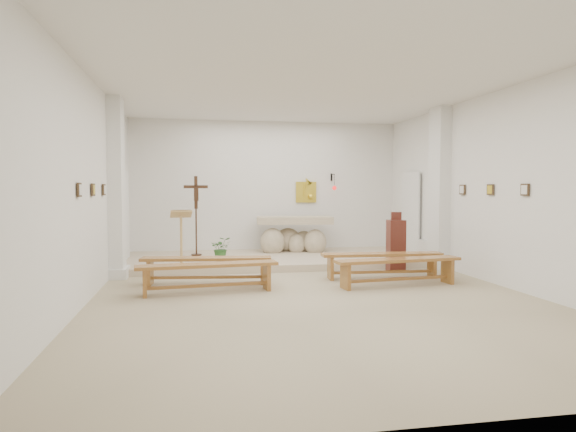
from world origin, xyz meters
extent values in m
cube|color=#C1B08B|center=(0.00, 0.00, 0.00)|extent=(7.00, 10.00, 0.00)
cube|color=white|center=(-3.49, 0.00, 1.75)|extent=(0.02, 10.00, 3.50)
cube|color=white|center=(3.49, 0.00, 1.75)|extent=(0.02, 10.00, 3.50)
cube|color=white|center=(0.00, 4.99, 1.75)|extent=(7.00, 0.02, 3.50)
cube|color=silver|center=(0.00, 0.00, 3.49)|extent=(7.00, 10.00, 0.02)
cube|color=#C7B399|center=(0.00, 3.50, 0.07)|extent=(6.98, 3.00, 0.15)
cube|color=white|center=(-3.37, 2.00, 1.75)|extent=(0.26, 0.55, 3.50)
cube|color=white|center=(3.37, 2.00, 1.75)|extent=(0.26, 0.55, 3.50)
cube|color=gold|center=(1.05, 4.96, 1.65)|extent=(0.55, 0.04, 0.55)
cube|color=black|center=(1.75, 4.97, 2.05)|extent=(0.04, 0.02, 0.20)
cylinder|color=black|center=(1.75, 4.82, 2.12)|extent=(0.02, 0.30, 0.02)
cylinder|color=black|center=(1.75, 4.67, 1.95)|extent=(0.01, 0.01, 0.34)
sphere|color=red|center=(1.75, 4.67, 1.76)|extent=(0.11, 0.11, 0.11)
cube|color=#3F2D1B|center=(-3.47, -0.80, 1.72)|extent=(0.03, 0.20, 0.20)
cube|color=#3F2D1B|center=(-3.47, 0.20, 1.72)|extent=(0.03, 0.20, 0.20)
cube|color=#3F2D1B|center=(-3.47, 1.20, 1.72)|extent=(0.03, 0.20, 0.20)
cube|color=#3F2D1B|center=(3.47, -0.80, 1.72)|extent=(0.03, 0.20, 0.20)
cube|color=#3F2D1B|center=(3.47, 0.20, 1.72)|extent=(0.03, 0.20, 0.20)
cube|color=#3F2D1B|center=(3.47, 1.20, 1.72)|extent=(0.03, 0.20, 0.20)
cube|color=silver|center=(-3.43, 2.70, 0.27)|extent=(0.10, 0.85, 0.52)
cube|color=silver|center=(3.43, 2.70, 0.27)|extent=(0.10, 0.85, 0.52)
ellipsoid|color=beige|center=(0.02, 4.18, 0.41)|extent=(0.61, 0.52, 0.70)
ellipsoid|color=beige|center=(1.10, 4.10, 0.39)|extent=(0.57, 0.49, 0.65)
ellipsoid|color=beige|center=(0.47, 4.47, 0.43)|extent=(0.65, 0.56, 0.61)
ellipsoid|color=beige|center=(0.87, 4.40, 0.38)|extent=(0.53, 0.45, 0.57)
ellipsoid|color=beige|center=(0.65, 4.22, 0.34)|extent=(0.45, 0.38, 0.53)
cube|color=beige|center=(0.60, 4.27, 0.95)|extent=(1.96, 0.93, 0.18)
cube|color=tan|center=(-2.16, 2.30, 0.17)|extent=(0.39, 0.39, 0.04)
cylinder|color=tan|center=(-2.16, 2.30, 0.66)|extent=(0.05, 0.05, 1.02)
cube|color=tan|center=(-2.15, 2.28, 1.22)|extent=(0.46, 0.35, 0.17)
cube|color=silver|center=(-2.15, 2.24, 1.27)|extent=(0.39, 0.28, 0.13)
cylinder|color=#371F11|center=(-1.85, 3.96, 0.17)|extent=(0.25, 0.25, 0.03)
cylinder|color=#371F11|center=(-1.85, 3.96, 0.72)|extent=(0.04, 0.04, 1.14)
cube|color=#371F11|center=(-1.85, 3.96, 1.65)|extent=(0.08, 0.07, 0.78)
cube|color=#371F11|center=(-1.85, 3.96, 1.79)|extent=(0.57, 0.16, 0.07)
cube|color=#371F11|center=(-1.84, 3.93, 1.62)|extent=(0.11, 0.06, 0.33)
imported|color=#2A5E25|center=(-1.30, 3.17, 0.40)|extent=(0.47, 0.41, 0.51)
cube|color=#521E17|center=(2.28, 1.76, 0.54)|extent=(0.36, 0.36, 1.08)
cube|color=#521E17|center=(2.28, 1.76, 1.16)|extent=(0.22, 0.07, 0.18)
cube|color=#A06D2E|center=(-1.68, 0.97, 0.47)|extent=(2.37, 0.66, 0.05)
cube|color=#A06D2E|center=(-2.68, 1.09, 0.22)|extent=(0.11, 0.35, 0.45)
cube|color=#A06D2E|center=(-0.67, 0.85, 0.22)|extent=(0.11, 0.35, 0.45)
cube|color=#A06D2E|center=(-1.68, 0.97, 0.13)|extent=(1.97, 0.30, 0.05)
cube|color=#A06D2E|center=(1.68, 0.97, 0.47)|extent=(2.36, 0.51, 0.05)
cube|color=#A06D2E|center=(0.67, 1.03, 0.22)|extent=(0.08, 0.34, 0.45)
cube|color=#A06D2E|center=(2.69, 0.91, 0.22)|extent=(0.08, 0.34, 0.45)
cube|color=#A06D2E|center=(1.68, 0.97, 0.13)|extent=(1.97, 0.18, 0.05)
cube|color=#A06D2E|center=(-1.68, 0.17, 0.47)|extent=(2.37, 0.60, 0.05)
cube|color=#A06D2E|center=(-2.69, 0.07, 0.22)|extent=(0.10, 0.35, 0.45)
cube|color=#A06D2E|center=(-0.67, 0.27, 0.22)|extent=(0.10, 0.35, 0.45)
cube|color=#A06D2E|center=(-1.68, 0.17, 0.13)|extent=(1.97, 0.26, 0.05)
cube|color=#A06D2E|center=(1.68, 0.17, 0.47)|extent=(2.37, 0.62, 0.05)
cube|color=#A06D2E|center=(0.67, 0.06, 0.22)|extent=(0.10, 0.35, 0.45)
cube|color=#A06D2E|center=(2.68, 0.28, 0.22)|extent=(0.10, 0.35, 0.45)
cube|color=#A06D2E|center=(1.68, 0.17, 0.13)|extent=(1.97, 0.27, 0.05)
camera|label=1|loc=(-1.89, -8.40, 1.73)|focal=32.00mm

